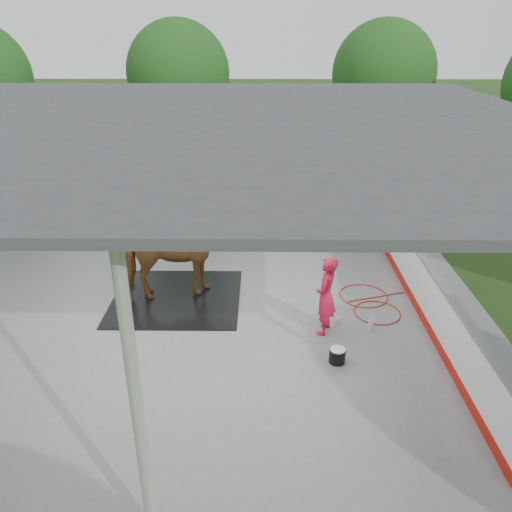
{
  "coord_description": "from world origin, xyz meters",
  "views": [
    {
      "loc": [
        1.26,
        -8.64,
        5.52
      ],
      "look_at": [
        1.16,
        0.51,
        1.26
      ],
      "focal_mm": 35.0,
      "sensor_mm": 36.0,
      "label": 1
    }
  ],
  "objects_px": {
    "horse": "(174,257)",
    "wash_bucket": "(337,355)",
    "dasher_board": "(429,298)",
    "handler": "(326,296)"
  },
  "relations": [
    {
      "from": "horse",
      "to": "wash_bucket",
      "type": "distance_m",
      "value": 4.02
    },
    {
      "from": "dasher_board",
      "to": "horse",
      "type": "distance_m",
      "value": 5.29
    },
    {
      "from": "horse",
      "to": "dasher_board",
      "type": "bearing_deg",
      "value": -113.07
    },
    {
      "from": "wash_bucket",
      "to": "dasher_board",
      "type": "bearing_deg",
      "value": 34.37
    },
    {
      "from": "horse",
      "to": "handler",
      "type": "distance_m",
      "value": 3.35
    },
    {
      "from": "handler",
      "to": "wash_bucket",
      "type": "relative_size",
      "value": 5.44
    },
    {
      "from": "horse",
      "to": "wash_bucket",
      "type": "relative_size",
      "value": 7.89
    },
    {
      "from": "dasher_board",
      "to": "horse",
      "type": "relative_size",
      "value": 3.47
    },
    {
      "from": "dasher_board",
      "to": "horse",
      "type": "height_order",
      "value": "horse"
    },
    {
      "from": "handler",
      "to": "wash_bucket",
      "type": "height_order",
      "value": "handler"
    }
  ]
}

